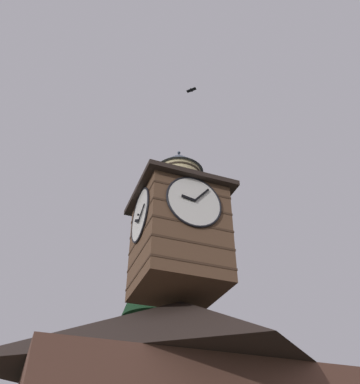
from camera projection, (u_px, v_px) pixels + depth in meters
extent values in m
pyramid|color=#2D231E|center=(181.00, 340.00, 16.94)|extent=(12.42, 9.76, 3.31)
cube|color=brown|center=(179.00, 243.00, 18.60)|extent=(3.67, 3.67, 4.72)
cube|color=#432E20|center=(179.00, 280.00, 17.54)|extent=(3.71, 3.71, 0.10)
cube|color=#432E20|center=(179.00, 262.00, 18.07)|extent=(3.71, 3.71, 0.10)
cube|color=#432E20|center=(179.00, 244.00, 18.59)|extent=(3.71, 3.71, 0.10)
cube|color=#432E20|center=(179.00, 227.00, 19.11)|extent=(3.71, 3.71, 0.10)
cube|color=#432E20|center=(179.00, 211.00, 19.63)|extent=(3.71, 3.71, 0.10)
cylinder|color=white|center=(194.00, 202.00, 17.84)|extent=(2.50, 0.10, 2.50)
torus|color=black|center=(194.00, 201.00, 17.82)|extent=(2.60, 0.10, 2.60)
cube|color=black|center=(188.00, 198.00, 17.70)|extent=(0.64, 0.04, 0.22)
cube|color=black|center=(202.00, 195.00, 18.09)|extent=(0.73, 0.04, 0.83)
sphere|color=black|center=(195.00, 200.00, 17.75)|extent=(0.10, 0.10, 0.10)
cylinder|color=white|center=(141.00, 215.00, 18.71)|extent=(0.10, 2.50, 2.50)
torus|color=black|center=(140.00, 215.00, 18.70)|extent=(0.10, 2.60, 2.60)
cube|color=black|center=(137.00, 221.00, 18.79)|extent=(0.04, 0.60, 0.41)
cube|color=black|center=(141.00, 214.00, 18.20)|extent=(0.04, 0.96, 0.52)
sphere|color=black|center=(138.00, 215.00, 18.67)|extent=(0.10, 0.10, 0.10)
cube|color=#2D231E|center=(179.00, 199.00, 20.07)|extent=(4.37, 4.37, 0.25)
cylinder|color=#D1BC84|center=(179.00, 184.00, 20.58)|extent=(2.21, 2.21, 1.49)
cylinder|color=#2D2319|center=(179.00, 192.00, 20.29)|extent=(2.27, 2.27, 0.10)
cylinder|color=#2D2319|center=(179.00, 184.00, 20.58)|extent=(2.27, 2.27, 0.10)
cylinder|color=#2D2319|center=(179.00, 177.00, 20.87)|extent=(2.27, 2.27, 0.10)
cone|color=#424C5B|center=(179.00, 163.00, 21.39)|extent=(2.51, 2.51, 1.25)
sphere|color=#2D3847|center=(179.00, 153.00, 21.82)|extent=(0.16, 0.16, 0.16)
cone|color=black|center=(154.00, 346.00, 22.66)|extent=(5.57, 5.57, 5.33)
cone|color=#14341B|center=(156.00, 272.00, 25.25)|extent=(3.88, 3.88, 5.90)
cone|color=black|center=(159.00, 211.00, 27.92)|extent=(2.19, 2.19, 6.74)
sphere|color=silver|center=(187.00, 350.00, 42.54)|extent=(1.63, 1.63, 1.63)
ellipsoid|color=black|center=(191.00, 90.00, 22.38)|extent=(0.28, 0.27, 0.14)
cube|color=black|center=(189.00, 91.00, 22.43)|extent=(0.31, 0.32, 0.04)
cube|color=black|center=(194.00, 89.00, 22.33)|extent=(0.31, 0.32, 0.04)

